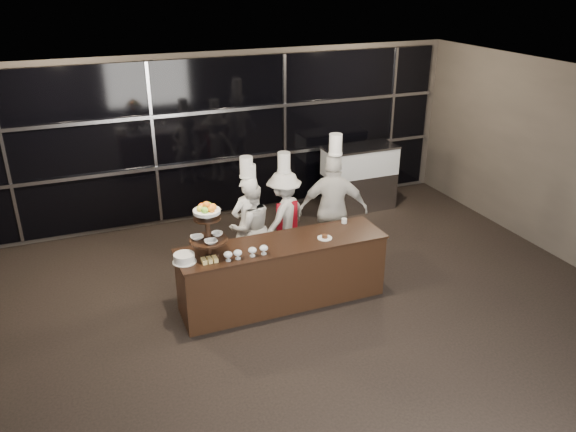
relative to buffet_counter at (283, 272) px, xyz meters
name	(u,v)px	position (x,y,z in m)	size (l,w,h in m)	color
room	(352,259)	(0.10, -1.72, 1.03)	(10.00, 10.00, 10.00)	black
window_wall	(222,138)	(0.10, 3.21, 1.04)	(8.60, 0.10, 2.80)	black
buffet_counter	(283,272)	(0.00, 0.00, 0.00)	(2.84, 0.74, 0.92)	black
display_stand	(208,226)	(-1.00, 0.00, 0.87)	(0.48, 0.48, 0.74)	black
compotes	(246,252)	(-0.59, -0.22, 0.54)	(0.58, 0.11, 0.12)	silver
layer_cake	(184,258)	(-1.33, -0.05, 0.51)	(0.30, 0.30, 0.11)	white
pastry_squares	(210,260)	(-1.04, -0.16, 0.48)	(0.20, 0.13, 0.05)	#F0D075
small_plate	(325,237)	(0.58, -0.10, 0.47)	(0.20, 0.20, 0.05)	white
chef_cup	(344,221)	(1.05, 0.25, 0.49)	(0.08, 0.08, 0.07)	white
display_case	(359,175)	(2.58, 2.58, 0.22)	(1.39, 0.61, 1.24)	#A5A5AA
chef_a	(248,222)	(-0.13, 1.08, 0.32)	(0.62, 0.49, 1.81)	white
chef_b	(251,226)	(-0.09, 1.08, 0.25)	(0.71, 0.57, 1.69)	silver
chef_c	(284,215)	(0.50, 1.20, 0.28)	(1.09, 0.99, 1.76)	silver
chef_d	(333,209)	(1.14, 0.79, 0.44)	(1.13, 0.81, 2.09)	silver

